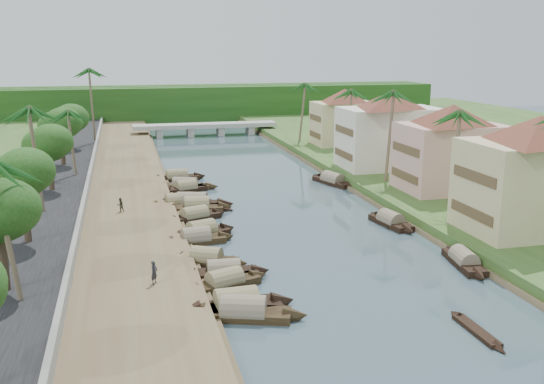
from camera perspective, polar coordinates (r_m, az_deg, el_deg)
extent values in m
plane|color=#3B4F58|center=(52.28, 4.59, -5.67)|extent=(220.00, 220.00, 0.00)
cube|color=brown|center=(68.82, -13.60, -0.94)|extent=(10.00, 180.00, 0.80)
cube|color=#2F4B1E|center=(77.12, 13.34, 0.77)|extent=(16.00, 180.00, 1.20)
cube|color=black|center=(69.28, -20.65, -1.09)|extent=(8.00, 180.00, 1.40)
cube|color=gray|center=(68.73, -17.14, -0.37)|extent=(0.40, 180.00, 1.10)
cube|color=#173E10|center=(143.25, -7.59, 8.15)|extent=(120.00, 4.00, 8.00)
cube|color=#173E10|center=(148.19, -7.81, 8.32)|extent=(120.00, 4.00, 8.00)
cube|color=#173E10|center=(153.15, -8.02, 8.48)|extent=(120.00, 4.00, 8.00)
cube|color=#9B9B91|center=(120.77, -6.30, 6.25)|extent=(28.00, 4.00, 0.80)
cube|color=#9B9B91|center=(120.06, -10.57, 5.53)|extent=(1.20, 3.50, 1.80)
cube|color=#9B9B91|center=(120.55, -7.71, 5.66)|extent=(1.20, 3.50, 1.80)
cube|color=#9B9B91|center=(121.34, -4.88, 5.79)|extent=(1.20, 3.50, 1.80)
cube|color=#9B9B91|center=(122.42, -2.09, 5.90)|extent=(1.20, 3.50, 1.80)
cube|color=#CCC389|center=(58.00, 23.46, 0.51)|extent=(12.00, 8.00, 8.00)
pyramid|color=brown|center=(57.16, 23.94, 5.49)|extent=(14.85, 14.85, 2.20)
cube|color=brown|center=(55.04, 18.24, -1.85)|extent=(0.10, 6.40, 0.90)
cube|color=brown|center=(54.32, 18.48, 1.41)|extent=(0.10, 6.40, 0.90)
cube|color=#CE9B91|center=(71.61, 16.41, 3.17)|extent=(11.00, 8.00, 7.50)
pyramid|color=brown|center=(70.95, 16.67, 7.02)|extent=(14.11, 14.11, 2.20)
cube|color=brown|center=(69.35, 12.34, 1.51)|extent=(0.10, 6.40, 0.90)
cube|color=brown|center=(68.81, 12.47, 3.95)|extent=(0.10, 6.40, 0.90)
cube|color=white|center=(83.36, 11.01, 5.04)|extent=(13.00, 8.00, 8.00)
pyramid|color=brown|center=(82.78, 11.17, 8.53)|extent=(15.59, 15.59, 2.20)
cube|color=brown|center=(81.16, 6.74, 3.54)|extent=(0.10, 6.40, 0.90)
cube|color=brown|center=(80.67, 6.80, 5.78)|extent=(0.10, 6.40, 0.90)
cube|color=#CCC389|center=(102.09, 6.80, 6.43)|extent=(10.00, 7.00, 7.00)
pyramid|color=brown|center=(101.63, 6.87, 9.01)|extent=(12.62, 12.62, 2.20)
cube|color=brown|center=(100.65, 4.07, 5.39)|extent=(0.10, 5.60, 0.90)
cube|color=brown|center=(100.30, 4.09, 6.97)|extent=(0.10, 5.60, 0.90)
cube|color=black|center=(40.06, -2.69, -11.52)|extent=(6.41, 3.76, 0.70)
cone|color=black|center=(39.76, 2.28, -11.59)|extent=(2.21, 2.19, 1.91)
cone|color=black|center=(40.57, -7.56, -11.16)|extent=(2.21, 2.19, 1.91)
cylinder|color=#7D715D|center=(39.90, -2.70, -11.02)|extent=(5.07, 3.37, 1.98)
cube|color=black|center=(41.01, -3.36, -10.91)|extent=(5.98, 2.36, 0.70)
cone|color=black|center=(41.77, 1.09, -10.30)|extent=(1.80, 1.97, 2.08)
cone|color=black|center=(40.44, -7.97, -11.26)|extent=(1.80, 1.97, 2.08)
cylinder|color=#7B6F4E|center=(40.86, -3.37, -10.42)|extent=(4.60, 2.38, 2.19)
cube|color=black|center=(44.84, -4.46, -8.72)|extent=(5.55, 3.34, 0.70)
cone|color=black|center=(46.20, -1.24, -7.89)|extent=(1.93, 1.91, 1.66)
cone|color=black|center=(43.58, -7.89, -9.38)|extent=(1.93, 1.91, 1.66)
cylinder|color=#7B6F4E|center=(44.70, -4.47, -8.27)|extent=(4.40, 2.98, 1.72)
cube|color=black|center=(46.76, -4.55, -7.77)|extent=(5.31, 1.98, 0.70)
cone|color=black|center=(47.08, -1.02, -7.47)|extent=(1.59, 1.59, 1.67)
cone|color=black|center=(46.55, -8.14, -7.86)|extent=(1.59, 1.59, 1.67)
cylinder|color=#7D715D|center=(46.62, -4.56, -7.33)|extent=(4.08, 1.97, 1.73)
cube|color=black|center=(49.57, -6.18, -6.55)|extent=(5.28, 3.87, 0.70)
cone|color=black|center=(48.71, -3.04, -6.75)|extent=(2.02, 2.05, 1.71)
cone|color=black|center=(50.53, -9.20, -6.16)|extent=(2.02, 2.05, 1.71)
cylinder|color=#7B6F4E|center=(49.44, -6.19, -6.13)|extent=(4.26, 3.37, 1.79)
cube|color=black|center=(56.56, -6.62, -4.00)|extent=(5.45, 3.56, 0.70)
cone|color=black|center=(57.81, -4.12, -3.47)|extent=(2.01, 2.17, 1.93)
cone|color=black|center=(55.39, -9.23, -4.38)|extent=(2.01, 2.17, 1.93)
cylinder|color=#7B6F4E|center=(56.45, -6.63, -3.63)|extent=(4.35, 3.23, 2.04)
cube|color=black|center=(54.71, -7.15, -4.62)|extent=(5.30, 2.36, 0.70)
cone|color=black|center=(55.34, -4.26, -4.26)|extent=(1.66, 1.80, 1.82)
cone|color=black|center=(54.18, -10.11, -4.83)|extent=(1.66, 1.80, 1.82)
cylinder|color=#7D715D|center=(54.60, -7.16, -4.25)|extent=(4.10, 2.31, 1.92)
cube|color=black|center=(61.92, -7.29, -2.47)|extent=(5.63, 3.57, 0.70)
cone|color=black|center=(63.32, -4.91, -1.97)|extent=(2.00, 1.99, 1.70)
cone|color=black|center=(60.60, -9.78, -2.83)|extent=(2.00, 1.99, 1.70)
cylinder|color=#7B6F4E|center=(61.82, -7.30, -2.13)|extent=(4.48, 3.16, 1.76)
cube|color=black|center=(65.32, -7.07, -1.61)|extent=(5.69, 2.68, 0.70)
cone|color=black|center=(65.36, -4.40, -1.47)|extent=(1.82, 2.02, 2.01)
cone|color=black|center=(65.38, -9.74, -1.62)|extent=(1.82, 2.02, 2.01)
cylinder|color=#7B6F4E|center=(65.22, -7.07, -1.29)|extent=(4.41, 2.60, 2.12)
cube|color=black|center=(67.25, -7.52, -1.19)|extent=(7.09, 3.95, 0.70)
cone|color=black|center=(66.63, -4.33, -1.17)|extent=(2.39, 2.31, 2.04)
cone|color=black|center=(68.03, -10.65, -1.06)|extent=(2.39, 2.31, 2.04)
cylinder|color=#7D715D|center=(67.16, -7.53, -0.87)|extent=(5.58, 3.55, 2.10)
cube|color=black|center=(67.39, -8.76, -1.20)|extent=(6.03, 2.79, 0.70)
cone|color=black|center=(68.19, -6.14, -0.87)|extent=(1.92, 1.95, 1.90)
cone|color=black|center=(66.69, -11.45, -1.40)|extent=(1.92, 1.95, 1.90)
cylinder|color=#7B6F4E|center=(67.29, -8.78, -0.89)|extent=(4.69, 2.65, 1.98)
cube|color=black|center=(74.24, -8.08, 0.20)|extent=(5.29, 3.00, 0.70)
cone|color=black|center=(75.24, -6.11, 0.50)|extent=(1.82, 1.88, 1.71)
cone|color=black|center=(73.29, -10.10, 0.01)|extent=(1.82, 1.88, 1.71)
cylinder|color=#7B6F4E|center=(74.15, -8.09, 0.48)|extent=(4.16, 2.75, 1.79)
cube|color=black|center=(75.76, -8.18, 0.46)|extent=(6.38, 3.52, 0.70)
cone|color=black|center=(75.10, -5.64, 0.48)|extent=(2.13, 2.00, 1.74)
cone|color=black|center=(76.52, -10.69, 0.56)|extent=(2.13, 2.00, 1.74)
cylinder|color=#7D715D|center=(75.67, -8.19, 0.74)|extent=(5.02, 3.14, 1.78)
cube|color=black|center=(80.72, -8.93, 1.24)|extent=(5.83, 2.41, 0.70)
cone|color=black|center=(81.33, -6.76, 1.47)|extent=(1.80, 1.82, 1.84)
cone|color=black|center=(80.19, -11.14, 1.13)|extent=(1.80, 1.82, 1.84)
cylinder|color=#7B6F4E|center=(80.64, -8.94, 1.51)|extent=(4.51, 2.35, 1.92)
cube|color=black|center=(51.34, 17.60, -6.41)|extent=(2.46, 5.85, 0.70)
cone|color=black|center=(54.07, 16.33, -5.22)|extent=(1.68, 1.81, 1.63)
cone|color=black|center=(48.62, 19.03, -7.55)|extent=(1.68, 1.81, 1.63)
cylinder|color=#7D715D|center=(51.22, 17.63, -6.01)|extent=(2.32, 4.54, 1.68)
cube|color=black|center=(60.79, 11.10, -2.92)|extent=(2.60, 5.68, 0.70)
cone|color=black|center=(63.19, 9.56, -2.15)|extent=(1.80, 1.80, 1.74)
cone|color=black|center=(58.40, 12.78, -3.60)|extent=(1.80, 1.80, 1.74)
cylinder|color=#7D715D|center=(60.68, 11.12, -2.58)|extent=(2.46, 4.42, 1.81)
cube|color=black|center=(77.94, 5.78, 0.90)|extent=(3.85, 6.86, 0.70)
cone|color=black|center=(80.78, 4.19, 1.44)|extent=(2.20, 2.31, 1.91)
cone|color=black|center=(75.14, 7.49, 0.44)|extent=(2.20, 2.31, 1.91)
cylinder|color=#7D715D|center=(77.86, 5.78, 1.18)|extent=(3.44, 5.40, 1.96)
cube|color=black|center=(40.27, 18.67, -12.28)|extent=(0.85, 4.39, 0.35)
cone|color=black|center=(42.13, 16.83, -10.96)|extent=(0.81, 1.10, 0.80)
cone|color=black|center=(38.47, 20.71, -13.72)|extent=(0.81, 1.10, 0.80)
cube|color=black|center=(44.30, -4.91, -9.16)|extent=(3.33, 1.49, 0.35)
cone|color=black|center=(44.18, -2.51, -9.18)|extent=(0.96, 0.90, 0.72)
cone|color=black|center=(44.50, -7.28, -9.11)|extent=(0.96, 0.90, 0.72)
cube|color=black|center=(65.78, -5.53, -1.55)|extent=(3.27, 2.52, 0.35)
cone|color=black|center=(64.99, -3.97, -1.71)|extent=(1.11, 1.06, 0.70)
cone|color=black|center=(66.63, -7.05, -1.40)|extent=(1.11, 1.06, 0.70)
cylinder|color=brown|center=(62.84, 16.84, 2.84)|extent=(0.61, 0.36, 9.84)
sphere|color=#1B521C|center=(62.19, 17.14, 7.12)|extent=(3.20, 3.20, 3.20)
cylinder|color=brown|center=(74.12, 10.89, 5.14)|extent=(0.95, 0.36, 10.90)
sphere|color=#1B521C|center=(73.57, 11.08, 9.17)|extent=(3.20, 3.20, 3.20)
cylinder|color=brown|center=(89.55, 7.08, 6.37)|extent=(1.16, 0.36, 9.88)
sphere|color=#1B521C|center=(89.09, 7.17, 9.40)|extent=(3.20, 3.20, 3.20)
cylinder|color=brown|center=(41.00, -23.37, -3.55)|extent=(1.27, 0.36, 8.98)
sphere|color=#1B521C|center=(40.03, -23.95, 2.37)|extent=(3.20, 3.20, 3.20)
cylinder|color=brown|center=(62.54, -21.19, 2.82)|extent=(0.88, 0.36, 10.23)
sphere|color=#1B521C|center=(61.90, -21.58, 7.28)|extent=(3.20, 3.20, 3.20)
cylinder|color=brown|center=(79.56, -18.24, 4.38)|extent=(0.80, 0.36, 8.05)
sphere|color=#1B521C|center=(79.08, -18.44, 7.14)|extent=(3.20, 3.20, 3.20)
cylinder|color=brown|center=(104.87, 2.73, 7.48)|extent=(1.36, 0.36, 9.82)
sphere|color=#1B521C|center=(104.47, 2.76, 10.05)|extent=(3.20, 3.20, 3.20)
cylinder|color=brown|center=(105.63, -16.54, 7.76)|extent=(0.61, 0.36, 12.26)
sphere|color=#1B521C|center=(105.26, -16.75, 10.94)|extent=(3.20, 3.20, 3.20)
cylinder|color=#473628|center=(43.86, -23.93, -6.21)|extent=(0.60, 0.60, 3.70)
cylinder|color=#473628|center=(53.83, -22.11, -2.36)|extent=(0.60, 0.60, 3.96)
ellipsoid|color=#173E10|center=(52.98, -22.47, 1.59)|extent=(4.64, 4.64, 3.81)
cylinder|color=#473628|center=(72.41, -20.10, 1.57)|extent=(0.60, 0.60, 3.62)
ellipsoid|color=#173E10|center=(71.82, -20.32, 4.27)|extent=(4.80, 4.80, 3.95)
cylinder|color=#473628|center=(87.59, -19.10, 3.65)|extent=(0.60, 0.60, 3.78)
ellipsoid|color=#173E10|center=(87.09, -19.29, 5.99)|extent=(5.05, 5.05, 4.16)
cylinder|color=#473628|center=(101.15, -18.46, 4.77)|extent=(0.60, 0.60, 3.17)
ellipsoid|color=#173E10|center=(100.77, -18.59, 6.47)|extent=(5.45, 5.45, 4.48)
cylinder|color=#473628|center=(89.28, 12.84, 4.00)|extent=(0.60, 0.60, 3.43)
ellipsoid|color=#173E10|center=(88.82, 12.95, 6.08)|extent=(4.22, 4.22, 3.47)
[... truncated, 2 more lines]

